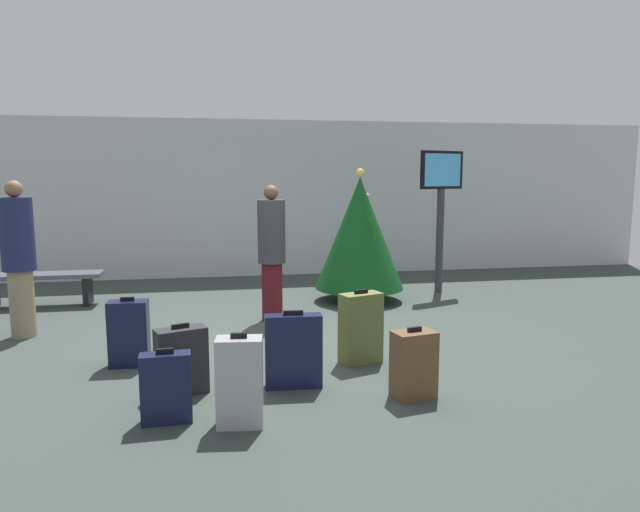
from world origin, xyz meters
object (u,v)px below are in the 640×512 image
object	(u,v)px
holiday_tree	(360,233)
suitcase_2	(361,328)
suitcase_0	(293,351)
suitcase_6	(181,361)
waiting_bench	(40,281)
suitcase_1	(414,364)
suitcase_3	(240,382)
suitcase_4	(129,333)
traveller_1	(272,250)
suitcase_5	(166,388)
traveller_0	(19,256)
flight_info_kiosk	(441,195)

from	to	relation	value
holiday_tree	suitcase_2	distance (m)	2.96
suitcase_0	suitcase_6	size ratio (longest dim) A/B	1.13
waiting_bench	suitcase_1	distance (m)	5.96
suitcase_0	suitcase_3	xyz separation A→B (m)	(-0.50, -0.72, 0.01)
suitcase_0	suitcase_6	distance (m)	0.98
holiday_tree	suitcase_4	distance (m)	3.94
traveller_1	suitcase_2	world-z (taller)	traveller_1
holiday_tree	traveller_1	xyz separation A→B (m)	(-1.40, -0.93, -0.11)
traveller_1	suitcase_0	distance (m)	2.50
suitcase_6	holiday_tree	bearing A→B (deg)	54.09
suitcase_3	waiting_bench	bearing A→B (deg)	120.70
traveller_1	suitcase_5	world-z (taller)	traveller_1
waiting_bench	traveller_0	distance (m)	1.79
suitcase_4	traveller_0	bearing A→B (deg)	136.93
suitcase_4	suitcase_6	xyz separation A→B (m)	(0.56, -0.86, -0.04)
suitcase_5	traveller_1	bearing A→B (deg)	69.85
traveller_0	suitcase_1	world-z (taller)	traveller_0
waiting_bench	suitcase_0	distance (m)	4.99
flight_info_kiosk	waiting_bench	xyz separation A→B (m)	(-6.08, 0.04, -1.20)
flight_info_kiosk	suitcase_3	distance (m)	5.77
holiday_tree	suitcase_0	world-z (taller)	holiday_tree
traveller_1	suitcase_4	xyz separation A→B (m)	(-1.58, -1.56, -0.60)
suitcase_2	suitcase_6	size ratio (longest dim) A/B	1.21
waiting_bench	suitcase_3	bearing A→B (deg)	-59.30
traveller_0	suitcase_4	xyz separation A→B (m)	(1.39, -1.30, -0.63)
traveller_0	suitcase_3	xyz separation A→B (m)	(2.42, -2.89, -0.62)
suitcase_6	traveller_1	bearing A→B (deg)	67.18
traveller_0	suitcase_3	bearing A→B (deg)	-50.00
traveller_0	suitcase_6	size ratio (longest dim) A/B	2.93
suitcase_3	suitcase_5	distance (m)	0.58
flight_info_kiosk	suitcase_2	world-z (taller)	flight_info_kiosk
waiting_bench	traveller_1	distance (m)	3.57
holiday_tree	suitcase_0	xyz separation A→B (m)	(-1.44, -3.36, -0.70)
traveller_0	suitcase_2	distance (m)	4.07
suitcase_0	suitcase_3	bearing A→B (deg)	-125.07
flight_info_kiosk	traveller_0	world-z (taller)	flight_info_kiosk
suitcase_1	suitcase_3	xyz separation A→B (m)	(-1.48, -0.31, 0.05)
suitcase_2	suitcase_6	distance (m)	1.82
traveller_0	suitcase_1	bearing A→B (deg)	-33.44
suitcase_6	suitcase_2	bearing A→B (deg)	17.38
traveller_0	traveller_1	distance (m)	2.97
traveller_1	suitcase_2	distance (m)	2.08
waiting_bench	suitcase_0	bearing A→B (deg)	-50.09
suitcase_3	suitcase_4	bearing A→B (deg)	123.05
traveller_1	suitcase_1	world-z (taller)	traveller_1
suitcase_2	traveller_1	bearing A→B (deg)	111.10
flight_info_kiosk	suitcase_3	bearing A→B (deg)	-126.93
flight_info_kiosk	suitcase_6	size ratio (longest dim) A/B	3.62
holiday_tree	flight_info_kiosk	size ratio (longest dim) A/B	0.88
traveller_0	traveller_1	bearing A→B (deg)	5.05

